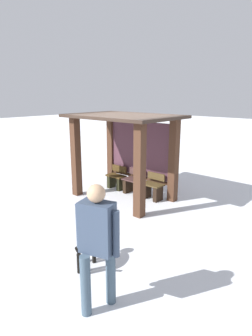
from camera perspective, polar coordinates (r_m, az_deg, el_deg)
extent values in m
plane|color=silver|center=(8.49, -0.50, -5.76)|extent=(60.00, 60.00, 0.00)
cube|color=#472B1C|center=(8.53, -9.78, 2.16)|extent=(0.22, 0.22, 2.29)
cube|color=#472B1C|center=(6.87, 2.70, -0.63)|extent=(0.22, 0.22, 2.29)
cube|color=#472B1C|center=(9.49, -2.85, 3.57)|extent=(0.22, 0.22, 2.29)
cube|color=#472B1C|center=(8.02, 9.33, 1.39)|extent=(0.22, 0.22, 2.29)
cube|color=#33251D|center=(7.99, -0.54, 10.14)|extent=(2.99, 2.07, 0.08)
cube|color=#4F2E39|center=(8.67, 2.75, 3.77)|extent=(2.17, 0.08, 1.61)
cube|color=#472B1C|center=(8.85, 2.60, -1.77)|extent=(2.17, 0.06, 0.08)
cube|color=#443015|center=(9.12, -1.98, -1.55)|extent=(0.61, 0.34, 0.04)
cube|color=#443015|center=(9.17, -1.33, -0.14)|extent=(0.58, 0.04, 0.20)
cube|color=black|center=(9.05, -1.03, -3.14)|extent=(0.12, 0.29, 0.40)
cube|color=black|center=(9.32, -2.88, -2.62)|extent=(0.12, 0.29, 0.40)
cube|color=#462C2B|center=(8.65, 1.42, -2.28)|extent=(0.61, 0.41, 0.03)
cube|color=#462C2B|center=(8.73, 2.22, -0.78)|extent=(0.58, 0.04, 0.20)
cube|color=black|center=(8.59, 2.45, -4.00)|extent=(0.12, 0.35, 0.43)
cube|color=black|center=(8.85, 0.40, -3.45)|extent=(0.12, 0.35, 0.43)
cube|color=#4B3A1E|center=(8.23, 5.19, -3.22)|extent=(0.61, 0.38, 0.04)
cube|color=#4B3A1E|center=(8.30, 5.93, -1.64)|extent=(0.58, 0.04, 0.20)
cube|color=black|center=(8.19, 6.30, -5.04)|extent=(0.12, 0.33, 0.42)
cube|color=black|center=(8.42, 4.03, -4.43)|extent=(0.12, 0.33, 0.42)
cube|color=#37465C|center=(3.88, -5.69, -11.53)|extent=(0.51, 0.39, 0.70)
sphere|color=tan|center=(3.70, -5.87, -5.00)|extent=(0.24, 0.24, 0.24)
cylinder|color=#415667|center=(4.37, -3.02, -20.25)|extent=(0.18, 0.18, 0.88)
cylinder|color=#415667|center=(4.21, -7.92, -21.89)|extent=(0.18, 0.18, 0.88)
cylinder|color=#37465C|center=(3.78, -1.94, -12.81)|extent=(0.11, 0.11, 0.63)
cylinder|color=#37465C|center=(4.03, -9.15, -11.18)|extent=(0.11, 0.11, 0.63)
ellipsoid|color=black|center=(5.13, -7.82, -14.34)|extent=(0.44, 0.59, 0.24)
sphere|color=black|center=(5.38, -6.42, -12.28)|extent=(0.18, 0.18, 0.18)
cylinder|color=black|center=(4.85, -9.45, -15.76)|extent=(0.11, 0.15, 0.19)
cylinder|color=black|center=(5.40, -6.29, -16.32)|extent=(0.07, 0.07, 0.35)
cylinder|color=black|center=(5.44, -7.61, -16.09)|extent=(0.07, 0.07, 0.35)
cylinder|color=black|center=(5.12, -7.82, -18.22)|extent=(0.07, 0.07, 0.35)
cylinder|color=black|center=(5.17, -9.21, -17.96)|extent=(0.07, 0.07, 0.35)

